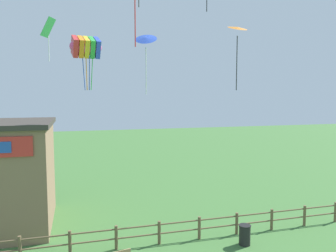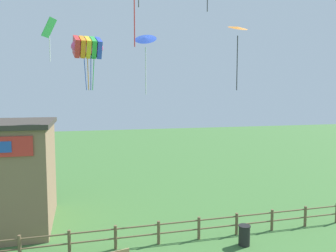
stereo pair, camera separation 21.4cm
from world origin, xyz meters
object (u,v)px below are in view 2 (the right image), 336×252
trash_bin (244,235)px  kite_orange_delta (238,30)px  kite_rainbow_parafoil (87,47)px  kite_green_diamond (49,31)px  kite_blue_delta (146,40)px

trash_bin → kite_orange_delta: 10.22m
kite_rainbow_parafoil → kite_green_diamond: size_ratio=1.64×
kite_orange_delta → kite_blue_delta: kite_orange_delta is taller
kite_rainbow_parafoil → kite_green_diamond: (-2.17, -4.74, 0.14)m
kite_rainbow_parafoil → trash_bin: bearing=-60.5°
trash_bin → kite_orange_delta: bearing=72.0°
kite_blue_delta → kite_rainbow_parafoil: bearing=104.1°
trash_bin → kite_green_diamond: bearing=142.1°
kite_rainbow_parafoil → kite_blue_delta: 9.81m
kite_green_diamond → kite_blue_delta: kite_green_diamond is taller
kite_rainbow_parafoil → kite_blue_delta: kite_rainbow_parafoil is taller
kite_green_diamond → kite_blue_delta: 6.64m
trash_bin → kite_rainbow_parafoil: size_ratio=0.24×
kite_rainbow_parafoil → kite_green_diamond: 5.22m
kite_green_diamond → kite_rainbow_parafoil: bearing=65.4°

